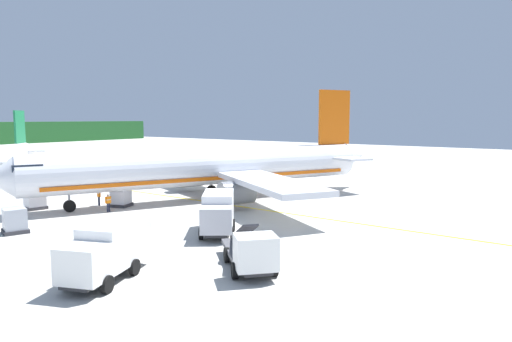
{
  "coord_description": "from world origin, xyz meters",
  "views": [
    {
      "loc": [
        -22.12,
        -13.19,
        8.56
      ],
      "look_at": [
        12.88,
        12.75,
        3.57
      ],
      "focal_mm": 32.5,
      "sensor_mm": 36.0,
      "label": 1
    }
  ],
  "objects_px": {
    "service_truck_baggage": "(251,252)",
    "crew_marshaller": "(108,202)",
    "airliner_foreground": "(213,167)",
    "service_truck_fuel": "(218,212)",
    "cargo_container_near": "(121,197)",
    "cargo_container_mid": "(35,199)",
    "service_truck_catering": "(108,249)",
    "cargo_container_far": "(15,220)",
    "crew_loader_left": "(99,195)"
  },
  "relations": [
    {
      "from": "airliner_foreground",
      "to": "crew_marshaller",
      "type": "height_order",
      "value": "airliner_foreground"
    },
    {
      "from": "airliner_foreground",
      "to": "service_truck_fuel",
      "type": "xyz_separation_m",
      "value": [
        -10.75,
        -10.11,
        -1.77
      ]
    },
    {
      "from": "service_truck_catering",
      "to": "cargo_container_mid",
      "type": "relative_size",
      "value": 3.07
    },
    {
      "from": "service_truck_catering",
      "to": "cargo_container_far",
      "type": "xyz_separation_m",
      "value": [
        1.94,
        14.08,
        -0.66
      ]
    },
    {
      "from": "airliner_foreground",
      "to": "cargo_container_near",
      "type": "height_order",
      "value": "airliner_foreground"
    },
    {
      "from": "service_truck_baggage",
      "to": "cargo_container_far",
      "type": "relative_size",
      "value": 2.95
    },
    {
      "from": "cargo_container_near",
      "to": "cargo_container_mid",
      "type": "bearing_deg",
      "value": 135.47
    },
    {
      "from": "service_truck_fuel",
      "to": "airliner_foreground",
      "type": "bearing_deg",
      "value": 43.26
    },
    {
      "from": "service_truck_baggage",
      "to": "crew_marshaller",
      "type": "relative_size",
      "value": 3.79
    },
    {
      "from": "service_truck_catering",
      "to": "cargo_container_far",
      "type": "relative_size",
      "value": 3.02
    },
    {
      "from": "cargo_container_far",
      "to": "service_truck_baggage",
      "type": "bearing_deg",
      "value": -80.11
    },
    {
      "from": "cargo_container_far",
      "to": "crew_marshaller",
      "type": "relative_size",
      "value": 1.28
    },
    {
      "from": "airliner_foreground",
      "to": "cargo_container_mid",
      "type": "distance_m",
      "value": 17.37
    },
    {
      "from": "cargo_container_near",
      "to": "cargo_container_mid",
      "type": "distance_m",
      "value": 7.85
    },
    {
      "from": "service_truck_fuel",
      "to": "service_truck_catering",
      "type": "relative_size",
      "value": 0.93
    },
    {
      "from": "crew_loader_left",
      "to": "service_truck_fuel",
      "type": "bearing_deg",
      "value": -94.56
    },
    {
      "from": "service_truck_baggage",
      "to": "crew_marshaller",
      "type": "bearing_deg",
      "value": 75.09
    },
    {
      "from": "service_truck_fuel",
      "to": "cargo_container_near",
      "type": "xyz_separation_m",
      "value": [
        2.3,
        14.55,
        -0.69
      ]
    },
    {
      "from": "service_truck_baggage",
      "to": "cargo_container_far",
      "type": "height_order",
      "value": "service_truck_baggage"
    },
    {
      "from": "cargo_container_mid",
      "to": "airliner_foreground",
      "type": "bearing_deg",
      "value": -35.32
    },
    {
      "from": "cargo_container_far",
      "to": "airliner_foreground",
      "type": "bearing_deg",
      "value": -6.4
    },
    {
      "from": "crew_marshaller",
      "to": "service_truck_catering",
      "type": "bearing_deg",
      "value": -125.84
    },
    {
      "from": "cargo_container_near",
      "to": "service_truck_catering",
      "type": "bearing_deg",
      "value": -129.01
    },
    {
      "from": "service_truck_catering",
      "to": "cargo_container_far",
      "type": "bearing_deg",
      "value": 82.16
    },
    {
      "from": "service_truck_catering",
      "to": "cargo_container_near",
      "type": "bearing_deg",
      "value": 50.99
    },
    {
      "from": "service_truck_fuel",
      "to": "service_truck_baggage",
      "type": "height_order",
      "value": "service_truck_fuel"
    },
    {
      "from": "service_truck_baggage",
      "to": "crew_marshaller",
      "type": "xyz_separation_m",
      "value": [
        5.47,
        20.55,
        -0.19
      ]
    },
    {
      "from": "cargo_container_near",
      "to": "service_truck_fuel",
      "type": "bearing_deg",
      "value": -99.0
    },
    {
      "from": "crew_marshaller",
      "to": "crew_loader_left",
      "type": "relative_size",
      "value": 0.93
    },
    {
      "from": "service_truck_fuel",
      "to": "cargo_container_near",
      "type": "height_order",
      "value": "service_truck_fuel"
    },
    {
      "from": "cargo_container_mid",
      "to": "cargo_container_far",
      "type": "relative_size",
      "value": 0.98
    },
    {
      "from": "cargo_container_near",
      "to": "airliner_foreground",
      "type": "bearing_deg",
      "value": -27.75
    },
    {
      "from": "crew_marshaller",
      "to": "crew_loader_left",
      "type": "distance_m",
      "value": 3.72
    },
    {
      "from": "service_truck_catering",
      "to": "cargo_container_far",
      "type": "height_order",
      "value": "service_truck_catering"
    },
    {
      "from": "cargo_container_mid",
      "to": "service_truck_fuel",
      "type": "bearing_deg",
      "value": -80.68
    },
    {
      "from": "crew_marshaller",
      "to": "crew_loader_left",
      "type": "bearing_deg",
      "value": 67.82
    },
    {
      "from": "service_truck_fuel",
      "to": "cargo_container_mid",
      "type": "xyz_separation_m",
      "value": [
        -3.29,
        20.06,
        -0.63
      ]
    },
    {
      "from": "service_truck_baggage",
      "to": "service_truck_catering",
      "type": "height_order",
      "value": "service_truck_catering"
    },
    {
      "from": "service_truck_baggage",
      "to": "service_truck_catering",
      "type": "distance_m",
      "value": 7.73
    },
    {
      "from": "crew_marshaller",
      "to": "service_truck_fuel",
      "type": "bearing_deg",
      "value": -89.69
    },
    {
      "from": "service_truck_baggage",
      "to": "cargo_container_mid",
      "type": "bearing_deg",
      "value": 85.29
    },
    {
      "from": "crew_marshaller",
      "to": "airliner_foreground",
      "type": "bearing_deg",
      "value": -16.15
    },
    {
      "from": "cargo_container_near",
      "to": "cargo_container_mid",
      "type": "height_order",
      "value": "cargo_container_mid"
    },
    {
      "from": "cargo_container_near",
      "to": "crew_marshaller",
      "type": "bearing_deg",
      "value": -151.19
    },
    {
      "from": "service_truck_catering",
      "to": "cargo_container_near",
      "type": "height_order",
      "value": "service_truck_catering"
    },
    {
      "from": "service_truck_catering",
      "to": "airliner_foreground",
      "type": "bearing_deg",
      "value": 28.73
    },
    {
      "from": "cargo_container_near",
      "to": "crew_marshaller",
      "type": "distance_m",
      "value": 2.71
    },
    {
      "from": "service_truck_catering",
      "to": "cargo_container_far",
      "type": "distance_m",
      "value": 14.23
    },
    {
      "from": "service_truck_fuel",
      "to": "crew_loader_left",
      "type": "xyz_separation_m",
      "value": [
        1.33,
        16.69,
        -0.57
      ]
    },
    {
      "from": "service_truck_baggage",
      "to": "crew_marshaller",
      "type": "height_order",
      "value": "service_truck_baggage"
    }
  ]
}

